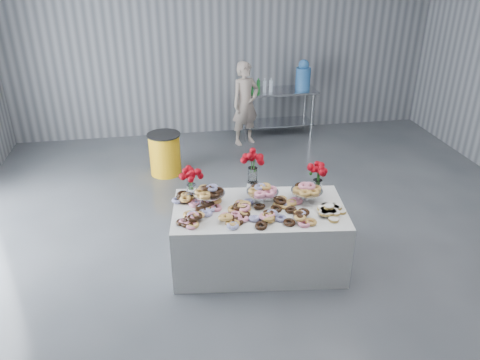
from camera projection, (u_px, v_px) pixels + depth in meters
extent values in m
plane|color=#3B3E43|center=(280.00, 265.00, 5.47)|extent=(9.00, 9.00, 0.00)
cube|color=gray|center=(224.00, 28.00, 8.53)|extent=(8.00, 0.04, 4.00)
cube|color=silver|center=(259.00, 237.00, 5.33)|extent=(2.01, 1.22, 0.75)
cube|color=silver|center=(277.00, 91.00, 8.83)|extent=(1.50, 0.60, 0.04)
cube|color=silver|center=(276.00, 123.00, 9.11)|extent=(1.40, 0.55, 0.03)
cylinder|color=silver|center=(245.00, 120.00, 8.71)|extent=(0.04, 0.04, 0.86)
cylinder|color=silver|center=(312.00, 116.00, 8.91)|extent=(0.04, 0.04, 0.86)
cylinder|color=silver|center=(241.00, 112.00, 9.15)|extent=(0.04, 0.04, 0.86)
cylinder|color=silver|center=(305.00, 108.00, 9.35)|extent=(0.04, 0.04, 0.86)
cylinder|color=silver|center=(209.00, 198.00, 5.25)|extent=(0.06, 0.06, 0.12)
cylinder|color=silver|center=(209.00, 193.00, 5.22)|extent=(0.36, 0.36, 0.01)
cylinder|color=silver|center=(263.00, 197.00, 5.27)|extent=(0.06, 0.06, 0.12)
cylinder|color=silver|center=(263.00, 192.00, 5.24)|extent=(0.36, 0.36, 0.01)
cylinder|color=silver|center=(306.00, 196.00, 5.29)|extent=(0.06, 0.06, 0.12)
cylinder|color=silver|center=(307.00, 191.00, 5.26)|extent=(0.36, 0.36, 0.01)
cylinder|color=white|center=(192.00, 192.00, 5.31)|extent=(0.11, 0.11, 0.18)
cylinder|color=#1E5919|center=(191.00, 182.00, 5.25)|extent=(0.04, 0.04, 0.18)
cylinder|color=white|center=(317.00, 187.00, 5.42)|extent=(0.11, 0.11, 0.18)
cylinder|color=#1E5919|center=(318.00, 177.00, 5.36)|extent=(0.04, 0.04, 0.18)
cylinder|color=silver|center=(252.00, 188.00, 5.44)|extent=(0.14, 0.14, 0.15)
cylinder|color=white|center=(253.00, 175.00, 5.37)|extent=(0.11, 0.11, 0.18)
cylinder|color=#1E5919|center=(253.00, 165.00, 5.31)|extent=(0.04, 0.04, 0.18)
cylinder|color=#3E86D5|center=(303.00, 78.00, 8.80)|extent=(0.28, 0.28, 0.40)
sphere|color=#3E86D5|center=(304.00, 65.00, 8.69)|extent=(0.20, 0.20, 0.20)
imported|color=#CC8C93|center=(245.00, 104.00, 8.51)|extent=(0.66, 0.56, 1.53)
cylinder|color=yellow|center=(165.00, 155.00, 7.52)|extent=(0.49, 0.49, 0.66)
cylinder|color=black|center=(163.00, 135.00, 7.37)|extent=(0.53, 0.53, 0.02)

